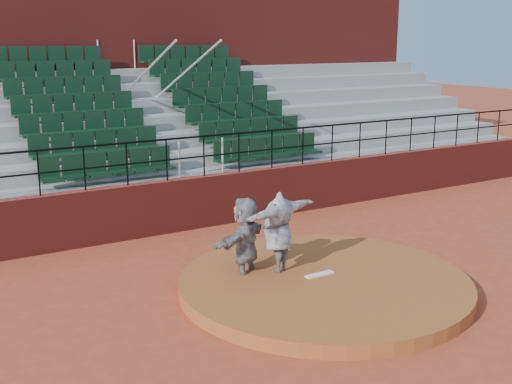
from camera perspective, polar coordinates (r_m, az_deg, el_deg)
ground at (r=12.37m, az=6.07°, el=-8.65°), size 90.00×90.00×0.00m
pitchers_mound at (r=12.32m, az=6.08°, el=-8.12°), size 5.50×5.50×0.25m
pitching_rubber at (r=12.39m, az=5.68°, el=-7.30°), size 0.60×0.15×0.03m
boundary_wall at (r=16.22m, az=-4.57°, el=-0.81°), size 24.00×0.30×1.30m
wall_railing at (r=15.94m, az=-4.66°, el=4.00°), size 24.04×0.05×1.03m
seating_deck at (r=19.33m, az=-9.49°, el=3.77°), size 24.00×5.97×4.63m
press_box_facade at (r=22.81m, az=-13.46°, el=10.38°), size 24.00×3.00×7.10m
pitcher at (r=12.31m, az=1.98°, el=-3.55°), size 2.01×1.04×1.58m
fielder at (r=12.33m, az=-0.97°, el=-4.37°), size 1.65×1.22×1.73m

